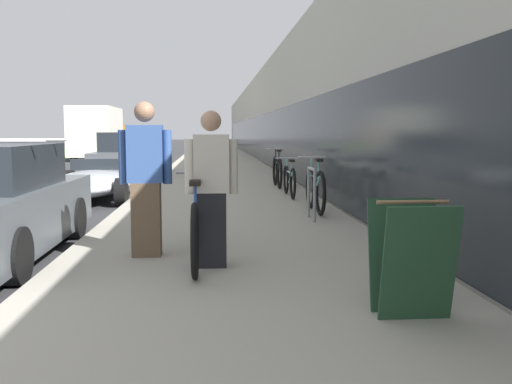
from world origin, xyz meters
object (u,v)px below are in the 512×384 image
Objects in this scene: tandem_bicycle at (197,225)px; person_bystander at (146,179)px; vintage_roadster_curbside at (93,183)px; bike_rack_hoop at (312,188)px; parked_sedan_far at (128,157)px; cruiser_bike_nearest at (315,189)px; person_rider at (211,189)px; cruiser_bike_middle at (289,180)px; moving_truck at (98,133)px; cruiser_bike_farthest at (277,171)px; sandwich_board_sign at (411,258)px.

person_bystander reaches higher than tandem_bicycle.
tandem_bicycle reaches higher than vintage_roadster_curbside.
tandem_bicycle is 3.32m from bike_rack_hoop.
parked_sedan_far reaches higher than tandem_bicycle.
parked_sedan_far is at bearing 116.02° from cruiser_bike_nearest.
person_rider is 0.94× the size of cruiser_bike_middle.
cruiser_bike_middle is (1.86, 6.15, -0.04)m from tandem_bicycle.
cruiser_bike_middle is 8.34m from parked_sedan_far.
person_bystander reaches higher than cruiser_bike_nearest.
vintage_roadster_curbside is 6.21m from parked_sedan_far.
cruiser_bike_middle is at bearing -57.39° from parked_sedan_far.
vintage_roadster_curbside is (-2.71, 7.25, -0.57)m from person_rider.
parked_sedan_far is (-0.09, 6.20, 0.30)m from vintage_roadster_curbside.
moving_truck is (-8.12, 22.43, 0.91)m from cruiser_bike_nearest.
cruiser_bike_farthest is (2.42, 7.97, -0.47)m from person_bystander.
parked_sedan_far is (-4.62, 9.47, 0.15)m from cruiser_bike_nearest.
tandem_bicycle is 26.86m from moving_truck.
moving_truck is (-7.90, 23.33, 0.80)m from bike_rack_hoop.
parked_sedan_far is at bearing 122.61° from cruiser_bike_middle.
parked_sedan_far reaches higher than cruiser_bike_farthest.
cruiser_bike_middle is at bearing 88.34° from bike_rack_hoop.
person_rider is 6.66m from cruiser_bike_middle.
person_bystander is 3.45m from bike_rack_hoop.
parked_sedan_far is at bearing 101.31° from tandem_bicycle.
bike_rack_hoop is 5.46m from cruiser_bike_farthest.
cruiser_bike_middle is (2.44, 5.85, -0.52)m from person_bystander.
moving_truck reaches higher than vintage_roadster_curbside.
cruiser_bike_middle is at bearing -68.20° from moving_truck.
bike_rack_hoop is 0.18× the size of parked_sedan_far.
tandem_bicycle is 7.42m from vintage_roadster_curbside.
bike_rack_hoop is at bearing 62.59° from person_rider.
cruiser_bike_nearest is at bearing 52.98° from person_bystander.
sandwich_board_sign is (-0.30, -5.71, 0.05)m from cruiser_bike_nearest.
person_rider is 3.49m from bike_rack_hoop.
person_bystander is (-0.74, 0.58, 0.06)m from person_rider.
tandem_bicycle is at bearing -122.15° from bike_rack_hoop.
cruiser_bike_farthest is at bearing 90.60° from cruiser_bike_middle.
cruiser_bike_nearest is 0.39× the size of vintage_roadster_curbside.
sandwich_board_sign is (-0.15, -10.28, 0.04)m from cruiser_bike_farthest.
cruiser_bike_nearest is 0.99× the size of cruiser_bike_middle.
cruiser_bike_farthest is 0.37× the size of parked_sedan_far.
moving_truck reaches higher than sandwich_board_sign.
sandwich_board_sign is at bearing -74.10° from parked_sedan_far.
person_bystander reaches higher than parked_sedan_far.
cruiser_bike_nearest is 0.98× the size of cruiser_bike_farthest.
moving_truck reaches higher than cruiser_bike_middle.
sandwich_board_sign reaches higher than bike_rack_hoop.
tandem_bicycle is 1.34× the size of person_bystander.
sandwich_board_sign is at bearing -90.87° from bike_rack_hoop.
person_bystander is 13.04m from parked_sedan_far.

